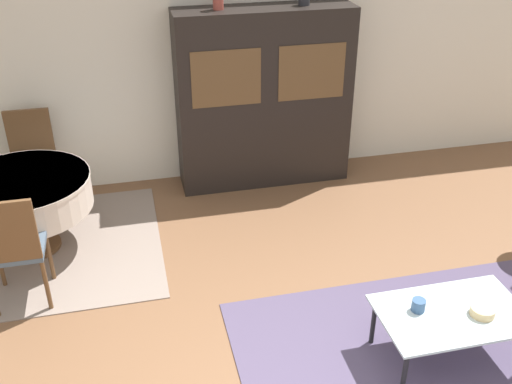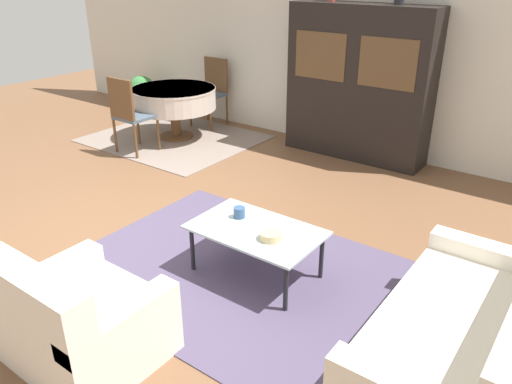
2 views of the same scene
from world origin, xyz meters
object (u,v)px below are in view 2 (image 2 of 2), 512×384
Objects in this scene: bowl at (271,236)px; dining_table at (174,98)px; cup at (239,212)px; display_cabinet at (359,84)px; couch at (469,341)px; armchair at (79,322)px; coffee_table at (256,233)px; dining_chair_far at (212,88)px; potted_plant at (142,92)px; dining_chair_near at (129,111)px.

dining_table is at bearing 145.44° from bowl.
dining_table is 12.41× the size of cup.
display_cabinet is at bearing 97.50° from cup.
display_cabinet is 19.82× the size of cup.
cup is at bearing -82.50° from display_cabinet.
couch is at bearing -26.02° from dining_table.
bowl is at bearing 69.40° from armchair.
armchair is 0.88× the size of coffee_table.
couch is 1.53m from bowl.
bowl is (0.52, 1.38, 0.16)m from armchair.
dining_chair_far reaches higher than potted_plant.
potted_plant is at bearing 64.35° from couch.
display_cabinet reaches higher than dining_table.
couch reaches higher than coffee_table.
cup is (2.81, -2.08, -0.11)m from dining_table.
bowl is 0.28× the size of potted_plant.
dining_chair_near is at bearing -90.00° from dining_table.
bowl is at bearing 86.54° from couch.
dining_chair_near is (-2.71, 2.78, 0.29)m from armchair.
couch is 4.98m from dining_chair_near.
dining_chair_far is 1.44m from potted_plant.
dining_chair_far is 1.63× the size of potted_plant.
dining_table is 0.82m from dining_chair_near.
dining_table reaches higher than potted_plant.
cup reaches higher than bowl.
dining_chair_near is at bearing 134.28° from armchair.
display_cabinet is at bearing 104.58° from bowl.
couch reaches higher than dining_table.
coffee_table is 6.07× the size of bowl.
bowl is at bearing -75.42° from display_cabinet.
bowl reaches higher than coffee_table.
dining_chair_far is (-2.71, 4.42, 0.29)m from armchair.
dining_chair_far is (-4.74, 3.14, 0.29)m from couch.
potted_plant is at bearing 147.85° from coffee_table.
display_cabinet is at bearing -178.84° from dining_chair_far.
cup is (0.39, -2.95, -0.49)m from display_cabinet.
dining_chair_far is 5.92× the size of bowl.
dining_chair_far is at bearing -178.84° from display_cabinet.
display_cabinet is at bearing 36.04° from couch.
cup is (2.81, -1.26, -0.11)m from dining_chair_near.
coffee_table is 10.79× the size of cup.
couch is at bearing 32.35° from armchair.
couch is 1.95m from cup.
coffee_table is 3.33m from dining_chair_near.
armchair is 0.77× the size of dining_table.
coffee_table is 1.02× the size of dining_chair_near.
dining_chair_far is 10.53× the size of cup.
potted_plant is at bearing 148.33° from bowl.
couch is 1.46× the size of dining_table.
dining_chair_near is 5.92× the size of bowl.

